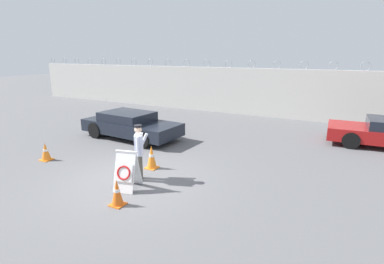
{
  "coord_description": "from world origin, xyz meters",
  "views": [
    {
      "loc": [
        5.45,
        -6.44,
        3.65
      ],
      "look_at": [
        1.03,
        1.79,
        1.2
      ],
      "focal_mm": 28.0,
      "sensor_mm": 36.0,
      "label": 1
    }
  ],
  "objects_px": {
    "traffic_cone_near": "(117,193)",
    "traffic_cone_mid": "(152,157)",
    "barricade_sign": "(127,170)",
    "security_guard": "(139,150)",
    "parked_car_front_coupe": "(131,125)",
    "traffic_cone_far": "(46,152)"
  },
  "relations": [
    {
      "from": "traffic_cone_mid",
      "to": "traffic_cone_far",
      "type": "bearing_deg",
      "value": -163.16
    },
    {
      "from": "barricade_sign",
      "to": "parked_car_front_coupe",
      "type": "distance_m",
      "value": 5.28
    },
    {
      "from": "traffic_cone_mid",
      "to": "traffic_cone_far",
      "type": "relative_size",
      "value": 1.22
    },
    {
      "from": "security_guard",
      "to": "traffic_cone_far",
      "type": "xyz_separation_m",
      "value": [
        -3.97,
        -0.24,
        -0.61
      ]
    },
    {
      "from": "traffic_cone_far",
      "to": "traffic_cone_near",
      "type": "bearing_deg",
      "value": -16.26
    },
    {
      "from": "traffic_cone_near",
      "to": "parked_car_front_coupe",
      "type": "bearing_deg",
      "value": 126.38
    },
    {
      "from": "security_guard",
      "to": "parked_car_front_coupe",
      "type": "height_order",
      "value": "security_guard"
    },
    {
      "from": "security_guard",
      "to": "traffic_cone_far",
      "type": "relative_size",
      "value": 2.65
    },
    {
      "from": "barricade_sign",
      "to": "traffic_cone_mid",
      "type": "xyz_separation_m",
      "value": [
        -0.31,
        1.59,
        -0.17
      ]
    },
    {
      "from": "barricade_sign",
      "to": "traffic_cone_far",
      "type": "height_order",
      "value": "barricade_sign"
    },
    {
      "from": "traffic_cone_far",
      "to": "parked_car_front_coupe",
      "type": "xyz_separation_m",
      "value": [
        0.78,
        3.69,
        0.29
      ]
    },
    {
      "from": "traffic_cone_far",
      "to": "parked_car_front_coupe",
      "type": "distance_m",
      "value": 3.78
    },
    {
      "from": "security_guard",
      "to": "traffic_cone_far",
      "type": "height_order",
      "value": "security_guard"
    },
    {
      "from": "traffic_cone_near",
      "to": "traffic_cone_mid",
      "type": "distance_m",
      "value": 2.53
    },
    {
      "from": "barricade_sign",
      "to": "traffic_cone_far",
      "type": "distance_m",
      "value": 4.09
    },
    {
      "from": "parked_car_front_coupe",
      "to": "security_guard",
      "type": "bearing_deg",
      "value": -43.4
    },
    {
      "from": "barricade_sign",
      "to": "parked_car_front_coupe",
      "type": "relative_size",
      "value": 0.24
    },
    {
      "from": "security_guard",
      "to": "traffic_cone_mid",
      "type": "relative_size",
      "value": 2.18
    },
    {
      "from": "barricade_sign",
      "to": "security_guard",
      "type": "distance_m",
      "value": 0.79
    },
    {
      "from": "traffic_cone_mid",
      "to": "parked_car_front_coupe",
      "type": "xyz_separation_m",
      "value": [
        -2.96,
        2.55,
        0.22
      ]
    },
    {
      "from": "barricade_sign",
      "to": "traffic_cone_mid",
      "type": "distance_m",
      "value": 1.63
    },
    {
      "from": "traffic_cone_mid",
      "to": "parked_car_front_coupe",
      "type": "bearing_deg",
      "value": 139.26
    }
  ]
}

